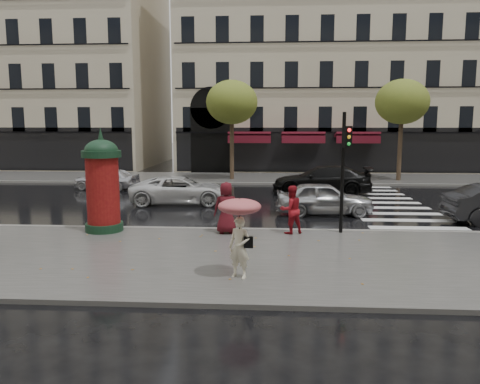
# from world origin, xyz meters

# --- Properties ---
(ground) EXTENTS (160.00, 160.00, 0.00)m
(ground) POSITION_xyz_m (0.00, 0.00, 0.00)
(ground) COLOR black
(ground) RESTS_ON ground
(near_sidewalk) EXTENTS (90.00, 7.00, 0.12)m
(near_sidewalk) POSITION_xyz_m (0.00, -0.50, 0.06)
(near_sidewalk) COLOR #474744
(near_sidewalk) RESTS_ON ground
(far_sidewalk) EXTENTS (90.00, 6.00, 0.12)m
(far_sidewalk) POSITION_xyz_m (0.00, 19.00, 0.06)
(far_sidewalk) COLOR #474744
(far_sidewalk) RESTS_ON ground
(near_kerb) EXTENTS (90.00, 0.25, 0.14)m
(near_kerb) POSITION_xyz_m (0.00, 3.00, 0.07)
(near_kerb) COLOR slate
(near_kerb) RESTS_ON ground
(far_kerb) EXTENTS (90.00, 0.25, 0.14)m
(far_kerb) POSITION_xyz_m (0.00, 16.00, 0.07)
(far_kerb) COLOR slate
(far_kerb) RESTS_ON ground
(zebra_crossing) EXTENTS (3.60, 11.75, 0.01)m
(zebra_crossing) POSITION_xyz_m (6.00, 9.60, 0.01)
(zebra_crossing) COLOR silver
(zebra_crossing) RESTS_ON ground
(bldg_far_corner) EXTENTS (26.00, 14.00, 22.90)m
(bldg_far_corner) POSITION_xyz_m (6.00, 30.00, 11.31)
(bldg_far_corner) COLOR #B7A88C
(bldg_far_corner) RESTS_ON ground
(bldg_far_left) EXTENTS (24.00, 14.00, 22.90)m
(bldg_far_left) POSITION_xyz_m (-22.00, 30.00, 11.31)
(bldg_far_left) COLOR #B7A88C
(bldg_far_left) RESTS_ON ground
(tree_far_left) EXTENTS (3.40, 3.40, 6.64)m
(tree_far_left) POSITION_xyz_m (-2.00, 18.00, 5.17)
(tree_far_left) COLOR #38281C
(tree_far_left) RESTS_ON ground
(tree_far_right) EXTENTS (3.40, 3.40, 6.64)m
(tree_far_right) POSITION_xyz_m (9.00, 18.00, 5.17)
(tree_far_right) COLOR #38281C
(tree_far_right) RESTS_ON ground
(woman_umbrella) EXTENTS (1.04, 1.04, 1.99)m
(woman_umbrella) POSITION_xyz_m (-0.20, -2.29, 1.43)
(woman_umbrella) COLOR #F4EAC9
(woman_umbrella) RESTS_ON near_sidewalk
(woman_red) EXTENTS (0.99, 0.91, 1.63)m
(woman_red) POSITION_xyz_m (1.24, 2.40, 0.94)
(woman_red) COLOR maroon
(woman_red) RESTS_ON near_sidewalk
(man_burgundy) EXTENTS (0.90, 0.62, 1.75)m
(man_burgundy) POSITION_xyz_m (-0.94, 2.30, 1.00)
(man_burgundy) COLOR #4E0F16
(man_burgundy) RESTS_ON near_sidewalk
(morris_column) EXTENTS (1.32, 1.32, 3.56)m
(morris_column) POSITION_xyz_m (-5.21, 2.40, 1.83)
(morris_column) COLOR #12301C
(morris_column) RESTS_ON near_sidewalk
(traffic_light) EXTENTS (0.31, 0.40, 4.07)m
(traffic_light) POSITION_xyz_m (2.99, 2.58, 2.58)
(traffic_light) COLOR black
(traffic_light) RESTS_ON near_sidewalk
(car_silver) EXTENTS (4.12, 1.77, 1.39)m
(car_silver) POSITION_xyz_m (2.81, 6.43, 0.69)
(car_silver) COLOR #AAABAF
(car_silver) RESTS_ON ground
(car_white) EXTENTS (4.96, 2.63, 1.33)m
(car_white) POSITION_xyz_m (-3.71, 8.68, 0.66)
(car_white) COLOR silver
(car_white) RESTS_ON ground
(car_black) EXTENTS (5.41, 2.42, 1.54)m
(car_black) POSITION_xyz_m (3.35, 12.24, 0.77)
(car_black) COLOR black
(car_black) RESTS_ON ground
(car_far_silver) EXTENTS (3.90, 1.95, 1.28)m
(car_far_silver) POSITION_xyz_m (-8.94, 13.31, 0.64)
(car_far_silver) COLOR silver
(car_far_silver) RESTS_ON ground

